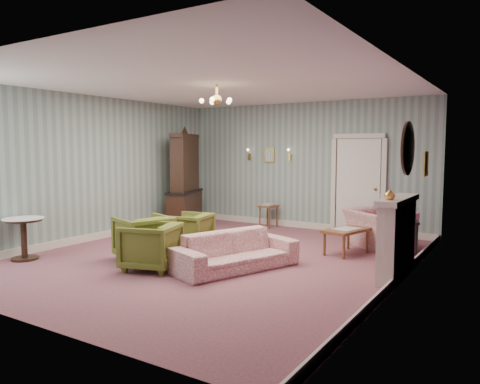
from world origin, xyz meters
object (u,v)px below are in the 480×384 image
Objects in this scene: dresser at (184,177)px; fireplace at (397,237)px; coffee_table at (346,241)px; sofa_chintz at (236,245)px; olive_chair_b at (144,235)px; olive_chair_a at (151,244)px; wingback_chair at (379,222)px; pedestal_table at (24,239)px; side_table_black at (405,238)px; olive_chair_c at (190,229)px.

dresser is 1.66× the size of fireplace.
dresser is 4.47m from coffee_table.
sofa_chintz is at bearing -158.21° from fireplace.
coffee_table is (2.71, 2.21, -0.19)m from olive_chair_b.
olive_chair_a is 0.73× the size of wingback_chair.
olive_chair_a is 0.65m from olive_chair_b.
wingback_chair is 2.04m from fireplace.
fireplace is 1.60× the size of coffee_table.
pedestal_table is (-4.40, -3.26, 0.13)m from coffee_table.
pedestal_table is at bearing -111.38° from dresser.
side_table_black is 6.49m from pedestal_table.
sofa_chintz reaches higher than pedestal_table.
olive_chair_b is 0.35× the size of dresser.
fireplace is 1.56m from coffee_table.
olive_chair_b is 4.50m from side_table_black.
fireplace reaches higher than olive_chair_b.
olive_chair_c is at bearing 179.49° from olive_chair_a.
olive_chair_c is 0.31× the size of dresser.
pedestal_table is at bearing -90.11° from olive_chair_a.
fireplace is at bearing 149.44° from wingback_chair.
coffee_table is at bearing 123.34° from olive_chair_a.
olive_chair_c is at bearing -68.86° from dresser.
olive_chair_b is 1.37× the size of side_table_black.
pedestal_table is (-1.78, -2.18, -0.01)m from olive_chair_c.
fireplace reaches higher than sofa_chintz.
side_table_black is at bearing 146.55° from olive_chair_b.
olive_chair_c is 3.74m from fireplace.
dresser is at bearing -149.31° from olive_chair_c.
sofa_chintz reaches higher than side_table_black.
olive_chair_b reaches higher than olive_chair_a.
fireplace is (3.73, 0.05, 0.22)m from olive_chair_c.
olive_chair_b is at bearing -82.35° from dresser.
side_table_black is at bearing 118.32° from olive_chair_a.
dresser is (-2.11, 3.44, 0.77)m from olive_chair_a.
pedestal_table is (-3.32, -1.35, -0.03)m from sofa_chintz.
coffee_table is (-1.11, 1.04, -0.36)m from fireplace.
sofa_chintz is 2.20m from coffee_table.
dresser is (-1.58, 3.05, 0.75)m from olive_chair_b.
olive_chair_c is at bearing -164.43° from olive_chair_b.
olive_chair_c is 3.85m from side_table_black.
dresser is at bearing 37.26° from wingback_chair.
fireplace is 1.55m from side_table_black.
olive_chair_c is at bearing 50.71° from pedestal_table.
sofa_chintz is 0.84× the size of dresser.
fireplace reaches higher than olive_chair_c.
wingback_chair is at bearing 112.99° from olive_chair_c.
wingback_chair is 1.53× the size of pedestal_table.
side_table_black is (1.98, 2.39, -0.08)m from sofa_chintz.
olive_chair_a is 0.56× the size of fireplace.
coffee_table is (2.62, 1.09, -0.14)m from olive_chair_c.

